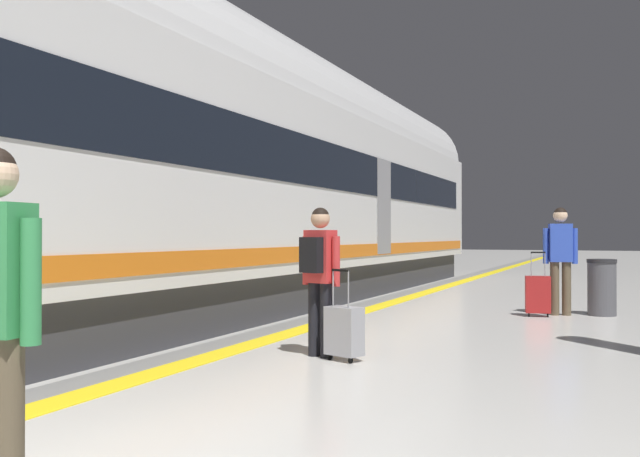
# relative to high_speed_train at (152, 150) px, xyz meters

# --- Properties ---
(safety_line_strip) EXTENTS (0.36, 80.00, 0.01)m
(safety_line_strip) POSITION_rel_high_speed_train_xyz_m (2.04, 3.45, -2.50)
(safety_line_strip) COLOR yellow
(safety_line_strip) RESTS_ON ground
(tactile_edge_band) EXTENTS (0.55, 80.00, 0.01)m
(tactile_edge_band) POSITION_rel_high_speed_train_xyz_m (1.75, 3.45, -2.50)
(tactile_edge_band) COLOR slate
(tactile_edge_band) RESTS_ON ground
(high_speed_train) EXTENTS (2.94, 31.74, 4.97)m
(high_speed_train) POSITION_rel_high_speed_train_xyz_m (0.00, 0.00, 0.00)
(high_speed_train) COLOR #38383D
(high_speed_train) RESTS_ON ground
(passenger_near) EXTENTS (0.48, 0.37, 1.60)m
(passenger_near) POSITION_rel_high_speed_train_xyz_m (3.11, -1.24, -1.56)
(passenger_near) COLOR black
(passenger_near) RESTS_ON ground
(suitcase_near) EXTENTS (0.43, 0.34, 0.95)m
(suitcase_near) POSITION_rel_high_speed_train_xyz_m (3.44, -1.34, -2.19)
(suitcase_near) COLOR #9E9EA3
(suitcase_near) RESTS_ON ground
(passenger_mid) EXTENTS (0.53, 0.29, 1.75)m
(passenger_mid) POSITION_rel_high_speed_train_xyz_m (5.18, 3.84, -1.49)
(passenger_mid) COLOR brown
(passenger_mid) RESTS_ON ground
(suitcase_mid) EXTENTS (0.42, 0.30, 1.04)m
(suitcase_mid) POSITION_rel_high_speed_train_xyz_m (4.86, 3.51, -2.15)
(suitcase_mid) COLOR #A51E1E
(suitcase_mid) RESTS_ON ground
(waste_bin) EXTENTS (0.46, 0.46, 0.91)m
(waste_bin) POSITION_rel_high_speed_train_xyz_m (5.79, 4.06, -2.05)
(waste_bin) COLOR #4C4C51
(waste_bin) RESTS_ON ground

